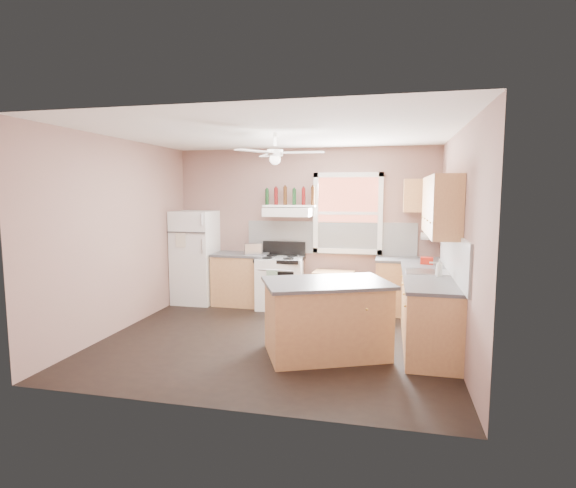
% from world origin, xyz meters
% --- Properties ---
extents(floor, '(4.50, 4.50, 0.00)m').
position_xyz_m(floor, '(0.00, 0.00, 0.00)').
color(floor, black).
rests_on(floor, ground).
extents(ceiling, '(4.50, 4.50, 0.00)m').
position_xyz_m(ceiling, '(0.00, 0.00, 2.70)').
color(ceiling, white).
rests_on(ceiling, ground).
extents(wall_back, '(4.50, 0.05, 2.70)m').
position_xyz_m(wall_back, '(0.00, 2.02, 1.35)').
color(wall_back, '#88655B').
rests_on(wall_back, ground).
extents(wall_right, '(0.05, 4.00, 2.70)m').
position_xyz_m(wall_right, '(2.27, 0.00, 1.35)').
color(wall_right, '#88655B').
rests_on(wall_right, ground).
extents(wall_left, '(0.05, 4.00, 2.70)m').
position_xyz_m(wall_left, '(-2.27, 0.00, 1.35)').
color(wall_left, '#88655B').
rests_on(wall_left, ground).
extents(backsplash_back, '(2.90, 0.03, 0.55)m').
position_xyz_m(backsplash_back, '(0.45, 1.99, 1.18)').
color(backsplash_back, white).
rests_on(backsplash_back, wall_back).
extents(backsplash_right, '(0.03, 2.60, 0.55)m').
position_xyz_m(backsplash_right, '(2.23, 0.30, 1.18)').
color(backsplash_right, white).
rests_on(backsplash_right, wall_right).
extents(window_view, '(1.00, 0.02, 1.20)m').
position_xyz_m(window_view, '(0.75, 1.98, 1.60)').
color(window_view, brown).
rests_on(window_view, wall_back).
extents(window_frame, '(1.16, 0.07, 1.36)m').
position_xyz_m(window_frame, '(0.75, 1.96, 1.60)').
color(window_frame, white).
rests_on(window_frame, wall_back).
extents(refrigerator, '(0.69, 0.67, 1.63)m').
position_xyz_m(refrigerator, '(-1.89, 1.66, 0.81)').
color(refrigerator, white).
rests_on(refrigerator, floor).
extents(base_cabinet_left, '(0.90, 0.60, 0.86)m').
position_xyz_m(base_cabinet_left, '(-1.06, 1.70, 0.43)').
color(base_cabinet_left, '#B07649').
rests_on(base_cabinet_left, floor).
extents(counter_left, '(0.92, 0.62, 0.04)m').
position_xyz_m(counter_left, '(-1.06, 1.70, 0.88)').
color(counter_left, '#424245').
rests_on(counter_left, base_cabinet_left).
extents(toaster, '(0.32, 0.26, 0.18)m').
position_xyz_m(toaster, '(-0.83, 1.66, 0.99)').
color(toaster, silver).
rests_on(toaster, counter_left).
extents(stove, '(0.82, 0.71, 0.86)m').
position_xyz_m(stove, '(-0.34, 1.63, 0.43)').
color(stove, white).
rests_on(stove, floor).
extents(range_hood, '(0.78, 0.50, 0.14)m').
position_xyz_m(range_hood, '(-0.23, 1.75, 1.62)').
color(range_hood, white).
rests_on(range_hood, wall_back).
extents(bottle_shelf, '(0.90, 0.26, 0.03)m').
position_xyz_m(bottle_shelf, '(-0.23, 1.87, 1.72)').
color(bottle_shelf, white).
rests_on(bottle_shelf, range_hood).
extents(cart, '(0.67, 0.46, 0.65)m').
position_xyz_m(cart, '(0.57, 1.63, 0.33)').
color(cart, '#B07649').
rests_on(cart, floor).
extents(base_cabinet_corner, '(1.00, 0.60, 0.86)m').
position_xyz_m(base_cabinet_corner, '(1.75, 1.70, 0.43)').
color(base_cabinet_corner, '#B07649').
rests_on(base_cabinet_corner, floor).
extents(base_cabinet_right, '(0.60, 2.20, 0.86)m').
position_xyz_m(base_cabinet_right, '(1.95, 0.30, 0.43)').
color(base_cabinet_right, '#B07649').
rests_on(base_cabinet_right, floor).
extents(counter_corner, '(1.02, 0.62, 0.04)m').
position_xyz_m(counter_corner, '(1.75, 1.70, 0.88)').
color(counter_corner, '#424245').
rests_on(counter_corner, base_cabinet_corner).
extents(counter_right, '(0.62, 2.22, 0.04)m').
position_xyz_m(counter_right, '(1.94, 0.30, 0.88)').
color(counter_right, '#424245').
rests_on(counter_right, base_cabinet_right).
extents(sink, '(0.55, 0.45, 0.03)m').
position_xyz_m(sink, '(1.94, 0.50, 0.90)').
color(sink, silver).
rests_on(sink, counter_right).
extents(faucet, '(0.03, 0.03, 0.14)m').
position_xyz_m(faucet, '(2.10, 0.50, 0.97)').
color(faucet, silver).
rests_on(faucet, sink).
extents(upper_cabinet_right, '(0.33, 1.80, 0.76)m').
position_xyz_m(upper_cabinet_right, '(2.08, 0.50, 1.78)').
color(upper_cabinet_right, '#B07649').
rests_on(upper_cabinet_right, wall_right).
extents(upper_cabinet_corner, '(0.60, 0.33, 0.52)m').
position_xyz_m(upper_cabinet_corner, '(1.95, 1.83, 1.90)').
color(upper_cabinet_corner, '#B07649').
rests_on(upper_cabinet_corner, wall_back).
extents(paper_towel, '(0.26, 0.12, 0.12)m').
position_xyz_m(paper_towel, '(2.07, 1.86, 1.25)').
color(paper_towel, white).
rests_on(paper_towel, wall_back).
extents(island, '(1.61, 1.34, 0.86)m').
position_xyz_m(island, '(0.73, -0.40, 0.43)').
color(island, '#B07649').
rests_on(island, floor).
extents(island_top, '(1.71, 1.45, 0.04)m').
position_xyz_m(island_top, '(0.73, -0.40, 0.88)').
color(island_top, '#424245').
rests_on(island_top, island).
extents(ceiling_fan_hub, '(0.20, 0.20, 0.08)m').
position_xyz_m(ceiling_fan_hub, '(0.00, 0.00, 2.45)').
color(ceiling_fan_hub, white).
rests_on(ceiling_fan_hub, ceiling).
extents(soap_bottle, '(0.09, 0.10, 0.22)m').
position_xyz_m(soap_bottle, '(2.07, 0.21, 1.01)').
color(soap_bottle, silver).
rests_on(soap_bottle, counter_right).
extents(red_caddy, '(0.19, 0.14, 0.10)m').
position_xyz_m(red_caddy, '(1.99, 1.20, 0.95)').
color(red_caddy, red).
rests_on(red_caddy, counter_right).
extents(wine_bottles, '(0.86, 0.06, 0.31)m').
position_xyz_m(wine_bottles, '(-0.22, 1.87, 1.88)').
color(wine_bottles, '#143819').
rests_on(wine_bottles, bottle_shelf).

